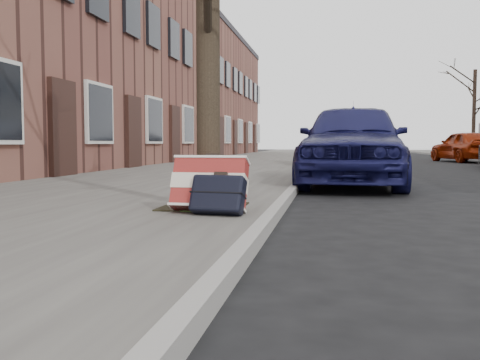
% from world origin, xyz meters
% --- Properties ---
extents(ground, '(120.00, 120.00, 0.00)m').
position_xyz_m(ground, '(0.00, 0.00, 0.00)').
color(ground, black).
rests_on(ground, ground).
extents(near_sidewalk, '(5.00, 70.00, 0.12)m').
position_xyz_m(near_sidewalk, '(-3.70, 15.00, 0.06)').
color(near_sidewalk, '#67645D').
rests_on(near_sidewalk, ground).
extents(house_near, '(6.80, 40.00, 7.00)m').
position_xyz_m(house_near, '(-9.60, 16.00, 3.50)').
color(house_near, brown).
rests_on(house_near, ground).
extents(dirt_patch, '(0.85, 0.85, 0.02)m').
position_xyz_m(dirt_patch, '(-2.00, 1.20, 0.13)').
color(dirt_patch, black).
rests_on(dirt_patch, near_sidewalk).
extents(suitcase_red, '(0.73, 0.43, 0.55)m').
position_xyz_m(suitcase_red, '(-1.84, 0.79, 0.40)').
color(suitcase_red, maroon).
rests_on(suitcase_red, near_sidewalk).
extents(suitcase_navy, '(0.55, 0.37, 0.40)m').
position_xyz_m(suitcase_navy, '(-1.72, 0.61, 0.32)').
color(suitcase_navy, black).
rests_on(suitcase_navy, near_sidewalk).
extents(car_near_front, '(2.14, 4.72, 1.57)m').
position_xyz_m(car_near_front, '(-0.27, 5.88, 0.79)').
color(car_near_front, '#141546').
rests_on(car_near_front, ground).
extents(car_near_mid, '(1.76, 4.82, 1.58)m').
position_xyz_m(car_near_mid, '(-0.27, 12.97, 0.79)').
color(car_near_mid, '#ABAEB3').
rests_on(car_near_mid, ground).
extents(car_near_back, '(3.12, 5.74, 1.53)m').
position_xyz_m(car_near_back, '(-0.36, 23.93, 0.76)').
color(car_near_back, '#37373C').
rests_on(car_near_back, ground).
extents(car_far_back, '(2.38, 4.10, 1.31)m').
position_xyz_m(car_far_back, '(4.77, 19.20, 0.66)').
color(car_far_back, '#922307').
rests_on(car_far_back, ground).
extents(tree_far_c, '(0.20, 0.20, 4.77)m').
position_xyz_m(tree_far_c, '(7.20, 27.69, 2.50)').
color(tree_far_c, black).
rests_on(tree_far_c, far_sidewalk).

